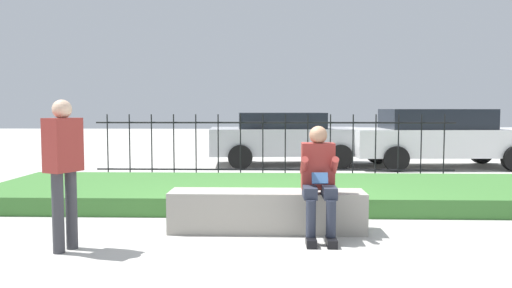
{
  "coord_description": "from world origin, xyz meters",
  "views": [
    {
      "loc": [
        -0.05,
        -6.01,
        1.5
      ],
      "look_at": [
        -0.32,
        2.71,
        0.87
      ],
      "focal_mm": 35.0,
      "sensor_mm": 36.0,
      "label": 1
    }
  ],
  "objects_px": {
    "person_seated_reader": "(319,176)",
    "car_parked_center": "(285,137)",
    "car_parked_right": "(440,137)",
    "stone_bench": "(267,213)",
    "person_passerby": "(63,162)"
  },
  "relations": [
    {
      "from": "car_parked_right",
      "to": "person_passerby",
      "type": "height_order",
      "value": "person_passerby"
    },
    {
      "from": "person_seated_reader",
      "to": "car_parked_center",
      "type": "height_order",
      "value": "car_parked_center"
    },
    {
      "from": "stone_bench",
      "to": "car_parked_center",
      "type": "distance_m",
      "value": 7.15
    },
    {
      "from": "car_parked_right",
      "to": "person_passerby",
      "type": "relative_size",
      "value": 2.93
    },
    {
      "from": "car_parked_center",
      "to": "person_passerby",
      "type": "relative_size",
      "value": 2.59
    },
    {
      "from": "car_parked_center",
      "to": "person_seated_reader",
      "type": "bearing_deg",
      "value": -92.91
    },
    {
      "from": "car_parked_right",
      "to": "stone_bench",
      "type": "bearing_deg",
      "value": -125.34
    },
    {
      "from": "stone_bench",
      "to": "car_parked_center",
      "type": "relative_size",
      "value": 0.57
    },
    {
      "from": "car_parked_center",
      "to": "person_passerby",
      "type": "height_order",
      "value": "person_passerby"
    },
    {
      "from": "stone_bench",
      "to": "person_passerby",
      "type": "relative_size",
      "value": 1.49
    },
    {
      "from": "person_seated_reader",
      "to": "car_parked_center",
      "type": "xyz_separation_m",
      "value": [
        -0.18,
        7.41,
        0.03
      ]
    },
    {
      "from": "person_seated_reader",
      "to": "car_parked_right",
      "type": "height_order",
      "value": "car_parked_right"
    },
    {
      "from": "person_passerby",
      "to": "stone_bench",
      "type": "bearing_deg",
      "value": 137.5
    },
    {
      "from": "stone_bench",
      "to": "car_parked_right",
      "type": "bearing_deg",
      "value": 57.32
    },
    {
      "from": "person_seated_reader",
      "to": "car_parked_right",
      "type": "relative_size",
      "value": 0.28
    }
  ]
}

